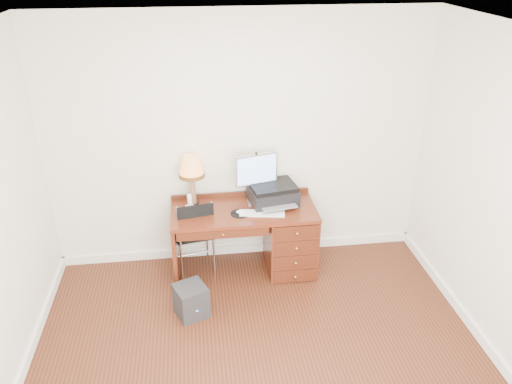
{
  "coord_description": "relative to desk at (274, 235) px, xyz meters",
  "views": [
    {
      "loc": [
        -0.46,
        -3.1,
        3.24
      ],
      "look_at": [
        0.1,
        1.2,
        1.05
      ],
      "focal_mm": 35.0,
      "sensor_mm": 36.0,
      "label": 1
    }
  ],
  "objects": [
    {
      "name": "mouse_pad",
      "position": [
        -0.36,
        -0.09,
        0.35
      ],
      "size": [
        0.2,
        0.2,
        0.04
      ],
      "color": "black",
      "rests_on": "desk"
    },
    {
      "name": "leg_lamp",
      "position": [
        -0.84,
        0.17,
        0.74
      ],
      "size": [
        0.27,
        0.27,
        0.55
      ],
      "color": "black",
      "rests_on": "desk"
    },
    {
      "name": "pen_cup",
      "position": [
        0.05,
        0.1,
        0.38
      ],
      "size": [
        0.07,
        0.07,
        0.09
      ],
      "primitive_type": "cylinder",
      "color": "black",
      "rests_on": "desk"
    },
    {
      "name": "chair",
      "position": [
        -0.85,
        0.03,
        0.12
      ],
      "size": [
        0.48,
        0.48,
        0.88
      ],
      "rotation": [
        0.0,
        0.0,
        0.17
      ],
      "color": "black",
      "rests_on": "ground"
    },
    {
      "name": "keyboard",
      "position": [
        -0.15,
        -0.13,
        0.35
      ],
      "size": [
        0.47,
        0.2,
        0.02
      ],
      "primitive_type": "cube",
      "rotation": [
        0.0,
        0.0,
        -0.15
      ],
      "color": "white",
      "rests_on": "desk"
    },
    {
      "name": "room_shell",
      "position": [
        -0.32,
        -0.77,
        -0.36
      ],
      "size": [
        4.0,
        4.0,
        4.0
      ],
      "color": "silver",
      "rests_on": "ground"
    },
    {
      "name": "phone",
      "position": [
        -0.87,
        0.08,
        0.39
      ],
      "size": [
        0.1,
        0.1,
        0.17
      ],
      "rotation": [
        0.0,
        0.0,
        0.28
      ],
      "color": "white",
      "rests_on": "desk"
    },
    {
      "name": "printer",
      "position": [
        -0.0,
        0.11,
        0.44
      ],
      "size": [
        0.54,
        0.45,
        0.22
      ],
      "rotation": [
        0.0,
        0.0,
        0.17
      ],
      "color": "black",
      "rests_on": "desk"
    },
    {
      "name": "equipment_box",
      "position": [
        -0.91,
        -0.67,
        -0.25
      ],
      "size": [
        0.36,
        0.36,
        0.32
      ],
      "primitive_type": "cube",
      "rotation": [
        0.0,
        0.0,
        0.39
      ],
      "color": "black",
      "rests_on": "ground"
    },
    {
      "name": "ground",
      "position": [
        -0.32,
        -1.4,
        -0.41
      ],
      "size": [
        4.0,
        4.0,
        0.0
      ],
      "primitive_type": "plane",
      "color": "#37180C",
      "rests_on": "ground"
    },
    {
      "name": "monitor",
      "position": [
        -0.16,
        0.17,
        0.67
      ],
      "size": [
        0.46,
        0.2,
        0.54
      ],
      "rotation": [
        0.0,
        0.0,
        0.25
      ],
      "color": "silver",
      "rests_on": "desk"
    },
    {
      "name": "desk",
      "position": [
        0.0,
        0.0,
        0.0
      ],
      "size": [
        1.5,
        0.67,
        0.75
      ],
      "color": "#602514",
      "rests_on": "ground"
    }
  ]
}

